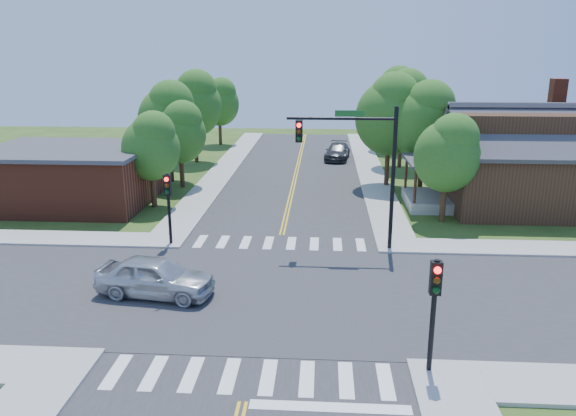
# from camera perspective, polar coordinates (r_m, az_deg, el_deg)

# --- Properties ---
(ground) EXTENTS (100.00, 100.00, 0.00)m
(ground) POSITION_cam_1_polar(r_m,az_deg,el_deg) (23.60, -2.02, -8.68)
(ground) COLOR #2A4917
(ground) RESTS_ON ground
(road_ns) EXTENTS (10.00, 90.00, 0.04)m
(road_ns) POSITION_cam_1_polar(r_m,az_deg,el_deg) (23.59, -2.02, -8.64)
(road_ns) COLOR #2D2D30
(road_ns) RESTS_ON ground
(road_ew) EXTENTS (90.00, 10.00, 0.04)m
(road_ew) POSITION_cam_1_polar(r_m,az_deg,el_deg) (23.59, -2.02, -8.63)
(road_ew) COLOR #2D2D30
(road_ew) RESTS_ON ground
(intersection_patch) EXTENTS (10.20, 10.20, 0.06)m
(intersection_patch) POSITION_cam_1_polar(r_m,az_deg,el_deg) (23.60, -2.02, -8.68)
(intersection_patch) COLOR #2D2D30
(intersection_patch) RESTS_ON ground
(sidewalk_ne) EXTENTS (40.00, 40.00, 0.14)m
(sidewalk_ne) POSITION_cam_1_polar(r_m,az_deg,el_deg) (40.78, 23.06, 0.77)
(sidewalk_ne) COLOR #9E9B93
(sidewalk_ne) RESTS_ON ground
(sidewalk_nw) EXTENTS (40.00, 40.00, 0.14)m
(sidewalk_nw) POSITION_cam_1_polar(r_m,az_deg,el_deg) (42.44, -21.58, 1.48)
(sidewalk_nw) COLOR #9E9B93
(sidewalk_nw) RESTS_ON ground
(crosswalk_north) EXTENTS (8.85, 2.00, 0.01)m
(crosswalk_north) POSITION_cam_1_polar(r_m,az_deg,el_deg) (29.32, -0.84, -3.57)
(crosswalk_north) COLOR white
(crosswalk_north) RESTS_ON ground
(crosswalk_south) EXTENTS (8.85, 2.00, 0.01)m
(crosswalk_south) POSITION_cam_1_polar(r_m,az_deg,el_deg) (18.16, -4.00, -16.68)
(crosswalk_south) COLOR white
(crosswalk_south) RESTS_ON ground
(centerline) EXTENTS (0.30, 90.00, 0.01)m
(centerline) POSITION_cam_1_polar(r_m,az_deg,el_deg) (23.58, -2.02, -8.58)
(centerline) COLOR yellow
(centerline) RESTS_ON ground
(stop_bar) EXTENTS (4.60, 0.45, 0.09)m
(stop_bar) POSITION_cam_1_polar(r_m,az_deg,el_deg) (16.90, 4.29, -19.65)
(stop_bar) COLOR white
(stop_bar) RESTS_ON ground
(signal_mast_ne) EXTENTS (5.30, 0.42, 7.20)m
(signal_mast_ne) POSITION_cam_1_polar(r_m,az_deg,el_deg) (27.45, 7.23, 5.35)
(signal_mast_ne) COLOR black
(signal_mast_ne) RESTS_ON ground
(signal_pole_se) EXTENTS (0.34, 0.42, 3.80)m
(signal_pole_se) POSITION_cam_1_polar(r_m,az_deg,el_deg) (17.61, 14.67, -8.61)
(signal_pole_se) COLOR black
(signal_pole_se) RESTS_ON ground
(signal_pole_nw) EXTENTS (0.34, 0.42, 3.80)m
(signal_pole_nw) POSITION_cam_1_polar(r_m,az_deg,el_deg) (28.93, -12.08, 1.22)
(signal_pole_nw) COLOR black
(signal_pole_nw) RESTS_ON ground
(house_ne) EXTENTS (13.05, 8.80, 7.11)m
(house_ne) POSITION_cam_1_polar(r_m,az_deg,el_deg) (38.42, 23.33, 4.87)
(house_ne) COLOR #332011
(house_ne) RESTS_ON ground
(building_nw) EXTENTS (10.40, 8.40, 3.73)m
(building_nw) POSITION_cam_1_polar(r_m,az_deg,el_deg) (39.06, -21.28, 3.08)
(building_nw) COLOR maroon
(building_nw) RESTS_ON ground
(tree_e_a) EXTENTS (3.76, 3.57, 6.38)m
(tree_e_a) POSITION_cam_1_polar(r_m,az_deg,el_deg) (33.31, 16.01, 5.53)
(tree_e_a) COLOR #382314
(tree_e_a) RESTS_ON ground
(tree_e_b) EXTENTS (4.62, 4.39, 7.85)m
(tree_e_b) POSITION_cam_1_polar(r_m,az_deg,el_deg) (40.28, 13.79, 8.78)
(tree_e_b) COLOR #382314
(tree_e_b) RESTS_ON ground
(tree_e_c) EXTENTS (4.89, 4.64, 8.31)m
(tree_e_c) POSITION_cam_1_polar(r_m,az_deg,el_deg) (48.42, 11.68, 10.39)
(tree_e_c) COLOR #382314
(tree_e_c) RESTS_ON ground
(tree_e_d) EXTENTS (4.88, 4.64, 8.30)m
(tree_e_d) POSITION_cam_1_polar(r_m,az_deg,el_deg) (56.84, 10.89, 11.19)
(tree_e_d) COLOR #382314
(tree_e_d) RESTS_ON ground
(tree_w_a) EXTENTS (3.63, 3.45, 6.18)m
(tree_w_a) POSITION_cam_1_polar(r_m,az_deg,el_deg) (36.24, -13.69, 6.28)
(tree_w_a) COLOR #382314
(tree_w_a) RESTS_ON ground
(tree_w_b) EXTENTS (4.52, 4.29, 7.68)m
(tree_w_b) POSITION_cam_1_polar(r_m,az_deg,el_deg) (43.07, -11.98, 9.17)
(tree_w_b) COLOR #382314
(tree_w_b) RESTS_ON ground
(tree_w_c) EXTENTS (4.80, 4.56, 8.16)m
(tree_w_c) POSITION_cam_1_polar(r_m,az_deg,el_deg) (50.43, -9.45, 10.60)
(tree_w_c) COLOR #382314
(tree_w_c) RESTS_ON ground
(tree_w_d) EXTENTS (4.13, 3.92, 7.02)m
(tree_w_d) POSITION_cam_1_polar(r_m,az_deg,el_deg) (59.70, -6.94, 10.76)
(tree_w_d) COLOR #382314
(tree_w_d) RESTS_ON ground
(tree_house) EXTENTS (4.89, 4.65, 8.31)m
(tree_house) POSITION_cam_1_polar(r_m,az_deg,el_deg) (41.12, 10.41, 9.54)
(tree_house) COLOR #382314
(tree_house) RESTS_ON ground
(tree_bldg) EXTENTS (3.74, 3.55, 6.36)m
(tree_bldg) POSITION_cam_1_polar(r_m,az_deg,el_deg) (41.20, -10.84, 7.72)
(tree_bldg) COLOR #382314
(tree_bldg) RESTS_ON ground
(car_silver) EXTENTS (3.41, 5.43, 1.65)m
(car_silver) POSITION_cam_1_polar(r_m,az_deg,el_deg) (23.66, -13.34, -6.89)
(car_silver) COLOR silver
(car_silver) RESTS_ON ground
(car_dgrey) EXTENTS (3.26, 5.47, 1.44)m
(car_dgrey) POSITION_cam_1_polar(r_m,az_deg,el_deg) (51.67, 5.04, 5.69)
(car_dgrey) COLOR #2E3134
(car_dgrey) RESTS_ON ground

